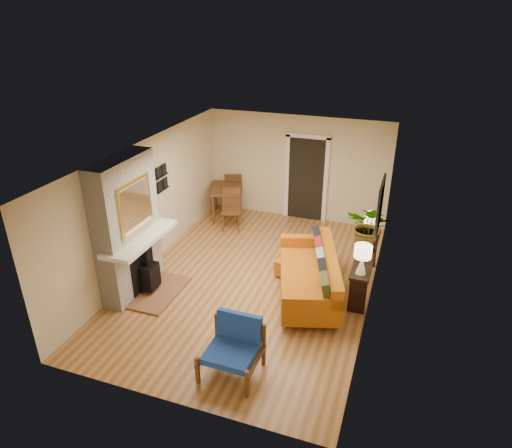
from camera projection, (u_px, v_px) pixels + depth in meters
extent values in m
plane|color=#B97E47|center=(253.00, 280.00, 9.01)|extent=(6.50, 6.50, 0.00)
plane|color=white|center=(252.00, 153.00, 7.89)|extent=(6.50, 6.50, 0.00)
plane|color=beige|center=(297.00, 168.00, 11.21)|extent=(4.50, 0.00, 4.50)
plane|color=beige|center=(164.00, 326.00, 5.69)|extent=(4.50, 0.00, 4.50)
plane|color=beige|center=(147.00, 205.00, 9.13)|extent=(0.00, 6.50, 6.50)
plane|color=beige|center=(376.00, 240.00, 7.78)|extent=(0.00, 6.50, 6.50)
cube|color=black|center=(306.00, 179.00, 11.22)|extent=(0.88, 0.06, 2.10)
cube|color=white|center=(287.00, 177.00, 11.36)|extent=(0.10, 0.08, 2.18)
cube|color=white|center=(326.00, 182.00, 11.07)|extent=(0.10, 0.08, 2.18)
cube|color=white|center=(308.00, 136.00, 10.75)|extent=(1.08, 0.08, 0.10)
cube|color=black|center=(380.00, 207.00, 7.93)|extent=(0.04, 0.85, 0.95)
cube|color=slate|center=(378.00, 206.00, 7.94)|extent=(0.01, 0.70, 0.80)
cube|color=black|center=(157.00, 194.00, 9.36)|extent=(0.06, 0.95, 0.02)
cube|color=black|center=(156.00, 180.00, 9.23)|extent=(0.06, 0.95, 0.02)
cube|color=white|center=(123.00, 199.00, 7.97)|extent=(0.42, 1.50, 1.48)
cube|color=white|center=(132.00, 263.00, 8.53)|extent=(0.42, 1.50, 1.12)
cube|color=white|center=(140.00, 238.00, 8.22)|extent=(0.60, 1.68, 0.08)
cube|color=black|center=(143.00, 270.00, 8.52)|extent=(0.03, 0.72, 0.78)
cube|color=brown|center=(159.00, 292.00, 8.61)|extent=(0.75, 1.30, 0.04)
cube|color=black|center=(149.00, 276.00, 8.53)|extent=(0.30, 0.36, 0.48)
cylinder|color=black|center=(146.00, 256.00, 8.34)|extent=(0.10, 0.10, 0.40)
cube|color=gold|center=(135.00, 206.00, 7.95)|extent=(0.04, 0.95, 0.95)
cube|color=silver|center=(136.00, 206.00, 7.94)|extent=(0.01, 0.82, 0.82)
cylinder|color=silver|center=(287.00, 325.00, 7.68)|extent=(0.06, 0.06, 0.11)
cylinder|color=silver|center=(334.00, 326.00, 7.65)|extent=(0.06, 0.06, 0.11)
cylinder|color=silver|center=(286.00, 262.00, 9.54)|extent=(0.06, 0.06, 0.11)
cylinder|color=silver|center=(323.00, 263.00, 9.51)|extent=(0.06, 0.06, 0.11)
cube|color=#BB6011|center=(308.00, 281.00, 8.50)|extent=(1.64, 2.52, 0.33)
cube|color=#BB6011|center=(330.00, 265.00, 8.32)|extent=(0.89, 2.29, 0.39)
cube|color=#BB6011|center=(312.00, 302.00, 7.42)|extent=(1.01, 0.48, 0.22)
cube|color=#BB6011|center=(305.00, 241.00, 9.34)|extent=(1.01, 0.48, 0.22)
cube|color=#424C20|center=(326.00, 289.00, 7.51)|extent=(0.34, 0.49, 0.46)
cube|color=black|center=(324.00, 275.00, 7.91)|extent=(0.34, 0.49, 0.46)
cube|color=#989793|center=(322.00, 262.00, 8.31)|extent=(0.34, 0.49, 0.46)
cube|color=maroon|center=(320.00, 252.00, 8.66)|extent=(0.34, 0.49, 0.46)
cube|color=black|center=(318.00, 241.00, 9.06)|extent=(0.34, 0.49, 0.46)
cylinder|color=silver|center=(279.00, 276.00, 9.11)|extent=(0.04, 0.04, 0.06)
cylinder|color=silver|center=(306.00, 284.00, 8.85)|extent=(0.04, 0.04, 0.06)
cylinder|color=silver|center=(291.00, 263.00, 9.58)|extent=(0.04, 0.04, 0.06)
cylinder|color=silver|center=(318.00, 270.00, 9.32)|extent=(0.04, 0.04, 0.06)
cube|color=#BB6011|center=(299.00, 265.00, 9.14)|extent=(0.85, 0.85, 0.31)
cube|color=brown|center=(208.00, 350.00, 6.73)|extent=(0.06, 0.79, 0.05)
cube|color=brown|center=(197.00, 370.00, 6.47)|extent=(0.05, 0.05, 0.46)
cube|color=brown|center=(217.00, 333.00, 7.00)|extent=(0.05, 0.05, 0.73)
cube|color=brown|center=(256.00, 363.00, 6.49)|extent=(0.06, 0.79, 0.05)
cube|color=brown|center=(247.00, 384.00, 6.24)|extent=(0.05, 0.05, 0.46)
cube|color=brown|center=(264.00, 344.00, 6.77)|extent=(0.05, 0.05, 0.73)
cube|color=#1E40B4|center=(231.00, 353.00, 6.58)|extent=(0.70, 0.66, 0.10)
cube|color=#1E40B4|center=(239.00, 326.00, 6.74)|extent=(0.69, 0.18, 0.43)
cube|color=brown|center=(226.00, 188.00, 11.39)|extent=(1.05, 1.24, 0.04)
cylinder|color=brown|center=(213.00, 210.00, 11.16)|extent=(0.06, 0.06, 0.76)
cylinder|color=brown|center=(237.00, 210.00, 11.16)|extent=(0.06, 0.06, 0.76)
cylinder|color=brown|center=(216.00, 196.00, 11.98)|extent=(0.06, 0.06, 0.76)
cylinder|color=brown|center=(239.00, 196.00, 11.98)|extent=(0.06, 0.06, 0.76)
cube|color=brown|center=(231.00, 211.00, 10.90)|extent=(0.57, 0.57, 0.04)
cube|color=brown|center=(231.00, 197.00, 10.98)|extent=(0.43, 0.19, 0.49)
cylinder|color=brown|center=(223.00, 223.00, 10.85)|extent=(0.04, 0.04, 0.47)
cylinder|color=brown|center=(238.00, 223.00, 10.85)|extent=(0.04, 0.04, 0.47)
cylinder|color=brown|center=(224.00, 217.00, 11.17)|extent=(0.04, 0.04, 0.47)
cylinder|color=brown|center=(239.00, 217.00, 11.17)|extent=(0.04, 0.04, 0.47)
cube|color=brown|center=(234.00, 190.00, 12.15)|extent=(0.57, 0.57, 0.04)
cube|color=brown|center=(233.00, 183.00, 11.84)|extent=(0.43, 0.19, 0.49)
cylinder|color=brown|center=(227.00, 201.00, 12.09)|extent=(0.04, 0.04, 0.47)
cylinder|color=brown|center=(240.00, 201.00, 12.09)|extent=(0.04, 0.04, 0.47)
cylinder|color=brown|center=(228.00, 196.00, 12.41)|extent=(0.04, 0.04, 0.47)
cylinder|color=brown|center=(241.00, 196.00, 12.41)|extent=(0.04, 0.04, 0.47)
cube|color=black|center=(366.00, 256.00, 8.50)|extent=(0.34, 1.85, 0.05)
cube|color=black|center=(357.00, 296.00, 7.93)|extent=(0.30, 0.04, 0.68)
cube|color=black|center=(369.00, 251.00, 9.38)|extent=(0.30, 0.04, 0.68)
cone|color=white|center=(361.00, 266.00, 7.83)|extent=(0.18, 0.18, 0.30)
cylinder|color=white|center=(362.00, 256.00, 7.75)|extent=(0.03, 0.03, 0.06)
cylinder|color=#FFEABF|center=(363.00, 251.00, 7.71)|extent=(0.30, 0.30, 0.22)
cone|color=white|center=(371.00, 231.00, 9.02)|extent=(0.18, 0.18, 0.30)
cylinder|color=white|center=(372.00, 223.00, 8.94)|extent=(0.03, 0.03, 0.06)
cylinder|color=#FFEABF|center=(373.00, 219.00, 8.90)|extent=(0.30, 0.30, 0.22)
imported|color=#1E5919|center=(370.00, 226.00, 8.55)|extent=(0.96, 0.89, 0.88)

